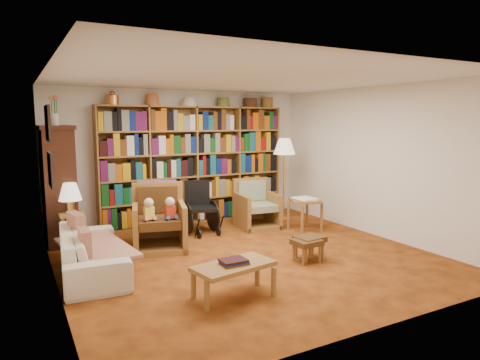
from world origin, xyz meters
TOP-DOWN VIEW (x-y plane):
  - floor at (0.00, 0.00)m, footprint 5.00×5.00m
  - ceiling at (0.00, 0.00)m, footprint 5.00×5.00m
  - wall_back at (0.00, 2.50)m, footprint 5.00×0.00m
  - wall_front at (0.00, -2.50)m, footprint 5.00×0.00m
  - wall_left at (-2.50, 0.00)m, footprint 0.00×5.00m
  - wall_right at (2.50, 0.00)m, footprint 0.00×5.00m
  - bookshelf at (0.20, 2.33)m, footprint 3.60×0.30m
  - curio_cabinet at (-2.25, 2.00)m, footprint 0.50×0.95m
  - framed_pictures at (-2.48, 0.30)m, footprint 0.03×0.52m
  - sofa at (-2.05, 0.34)m, footprint 1.93×0.89m
  - sofa_throw at (-2.00, 0.34)m, footprint 0.88×1.45m
  - cushion_left at (-2.18, 0.69)m, footprint 0.20×0.43m
  - cushion_right at (-2.18, -0.01)m, footprint 0.11×0.36m
  - side_table_lamp at (-2.15, 1.46)m, footprint 0.34×0.34m
  - table_lamp at (-2.15, 1.46)m, footprint 0.33×0.33m
  - armchair_leather at (-0.98, 1.00)m, footprint 0.99×1.00m
  - armchair_sage at (1.00, 1.45)m, footprint 0.77×0.80m
  - wheelchair at (-0.06, 1.51)m, footprint 0.54×0.72m
  - floor_lamp at (1.77, 1.63)m, footprint 0.42×0.42m
  - side_table_papers at (1.62, 0.76)m, footprint 0.64×0.64m
  - footstool_a at (0.73, -0.55)m, footprint 0.42×0.37m
  - footstool_b at (0.62, -0.63)m, footprint 0.39×0.33m
  - coffee_table at (-0.81, -1.21)m, footprint 0.97×0.61m

SIDE VIEW (x-z plane):
  - floor at x=0.00m, z-range 0.00..0.00m
  - footstool_b at x=0.62m, z-range 0.10..0.41m
  - footstool_a at x=0.73m, z-range 0.10..0.43m
  - sofa at x=-2.05m, z-range 0.00..0.55m
  - sofa_throw at x=-2.00m, z-range 0.28..0.32m
  - coffee_table at x=-0.81m, z-range 0.11..0.54m
  - armchair_sage at x=1.00m, z-range -0.10..0.77m
  - side_table_lamp at x=-2.15m, z-range 0.11..0.68m
  - armchair_leather at x=-0.98m, z-range -0.09..0.90m
  - wheelchair at x=-0.06m, z-range -0.04..0.86m
  - cushion_left at x=-2.18m, z-range 0.24..0.66m
  - cushion_right at x=-2.18m, z-range 0.27..0.63m
  - side_table_papers at x=1.62m, z-range 0.17..0.76m
  - table_lamp at x=-2.15m, z-range 0.65..1.10m
  - curio_cabinet at x=-2.25m, z-range -0.25..2.15m
  - bookshelf at x=0.20m, z-range -0.04..2.38m
  - wall_back at x=0.00m, z-range -1.25..3.75m
  - wall_front at x=0.00m, z-range -1.25..3.75m
  - wall_left at x=-2.50m, z-range -1.25..3.75m
  - wall_right at x=2.50m, z-range -1.25..3.75m
  - floor_lamp at x=1.77m, z-range 0.58..2.18m
  - framed_pictures at x=-2.48m, z-range 1.14..2.11m
  - ceiling at x=0.00m, z-range 2.50..2.50m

